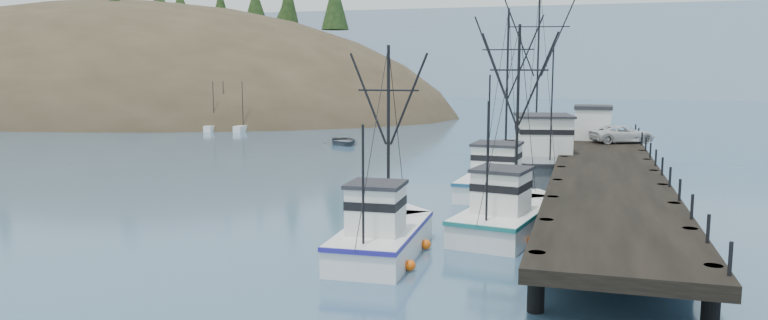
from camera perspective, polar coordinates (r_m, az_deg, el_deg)
ground at (r=29.98m, az=-9.38°, el=-7.67°), size 400.00×400.00×0.00m
pier at (r=42.42m, az=18.05°, el=-1.08°), size 6.00×44.00×2.00m
headland at (r=137.05m, az=-23.33°, el=1.89°), size 134.80×78.00×51.00m
distant_ridge at (r=196.12m, az=15.82°, el=5.14°), size 360.00×40.00×26.00m
distant_ridge_far at (r=217.59m, az=2.55°, el=5.65°), size 180.00×25.00×18.00m
moored_sailboats at (r=92.75m, az=-11.86°, el=2.89°), size 13.56×19.43×6.35m
trawler_near at (r=33.77m, az=10.42°, el=-4.51°), size 4.77×10.06×10.31m
trawler_mid at (r=29.25m, az=-0.03°, el=-6.30°), size 3.30×8.93×9.19m
trawler_far at (r=44.57m, az=9.77°, el=-1.53°), size 4.55×11.82×11.98m
work_vessel at (r=52.28m, az=12.71°, el=0.20°), size 7.93×17.50×14.31m
pier_shed at (r=59.02m, az=17.00°, el=3.04°), size 3.00×3.20×2.80m
pickup_truck at (r=57.08m, az=19.25°, el=2.06°), size 5.46×4.17×1.38m
motorboat at (r=70.80m, az=-3.42°, el=1.31°), size 5.98×6.48×1.09m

